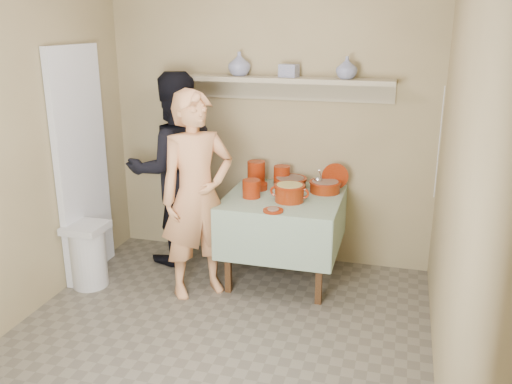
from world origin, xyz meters
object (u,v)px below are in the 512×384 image
(person_helper, at_px, (175,170))
(trash_bin, at_px, (88,255))
(serving_table, at_px, (284,209))
(cazuela_rice, at_px, (289,191))
(person_cook, at_px, (197,196))

(person_helper, xyz_separation_m, trash_bin, (-0.51, -0.72, -0.60))
(person_helper, relative_size, serving_table, 1.82)
(cazuela_rice, xyz_separation_m, trash_bin, (-1.64, -0.46, -0.56))
(person_cook, bearing_deg, cazuela_rice, -17.47)
(person_helper, relative_size, cazuela_rice, 5.36)
(person_helper, bearing_deg, cazuela_rice, 129.98)
(cazuela_rice, distance_m, trash_bin, 1.79)
(serving_table, distance_m, cazuela_rice, 0.25)
(serving_table, bearing_deg, person_helper, 172.87)
(person_cook, distance_m, serving_table, 0.78)
(person_cook, bearing_deg, person_helper, 85.87)
(cazuela_rice, height_order, trash_bin, cazuela_rice)
(serving_table, bearing_deg, trash_bin, -159.53)
(person_cook, height_order, trash_bin, person_cook)
(serving_table, height_order, cazuela_rice, cazuela_rice)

